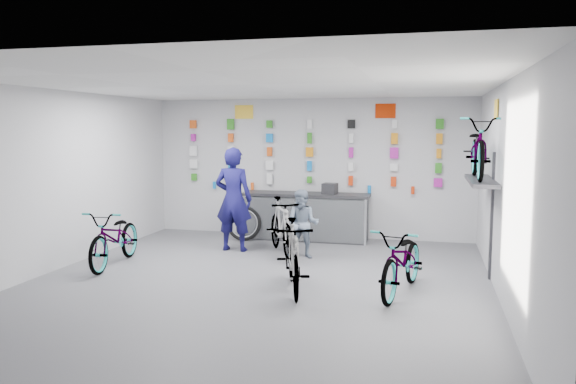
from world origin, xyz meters
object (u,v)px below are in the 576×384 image
(bike_center, at_px, (293,256))
(clerk, at_px, (234,199))
(bike_left, at_px, (115,237))
(counter, at_px, (306,217))
(bike_right, at_px, (403,260))
(customer, at_px, (303,224))
(bike_service, at_px, (281,226))

(bike_center, relative_size, clerk, 0.87)
(bike_left, xyz_separation_m, clerk, (1.57, 1.64, 0.51))
(counter, height_order, bike_center, bike_center)
(bike_right, bearing_deg, customer, 147.59)
(bike_right, bearing_deg, bike_left, -173.62)
(bike_center, distance_m, clerk, 3.03)
(counter, xyz_separation_m, customer, (0.31, -1.64, 0.14))
(bike_center, height_order, clerk, clerk)
(counter, bearing_deg, bike_right, -57.99)
(clerk, height_order, customer, clerk)
(bike_right, relative_size, customer, 1.49)
(bike_right, distance_m, clerk, 3.97)
(bike_service, bearing_deg, bike_left, -176.41)
(counter, xyz_separation_m, bike_service, (-0.14, -1.47, 0.05))
(bike_left, xyz_separation_m, bike_right, (4.88, -0.50, -0.00))
(clerk, bearing_deg, bike_center, 127.17)
(counter, bearing_deg, bike_center, -80.29)
(bike_left, bearing_deg, customer, 16.71)
(bike_right, xyz_separation_m, bike_service, (-2.33, 2.02, 0.04))
(bike_service, xyz_separation_m, clerk, (-0.98, 0.11, 0.47))
(bike_left, relative_size, bike_center, 1.09)
(bike_right, distance_m, customer, 2.64)
(bike_center, relative_size, bike_service, 0.98)
(clerk, distance_m, customer, 1.51)
(bike_service, bearing_deg, bike_center, -98.28)
(bike_center, bearing_deg, bike_left, 149.61)
(clerk, xyz_separation_m, customer, (1.43, -0.29, -0.37))
(bike_left, distance_m, bike_center, 3.43)
(bike_right, height_order, customer, customer)
(bike_left, relative_size, bike_service, 1.06)
(bike_center, xyz_separation_m, clerk, (-1.77, 2.42, 0.48))
(clerk, bearing_deg, bike_left, 47.08)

